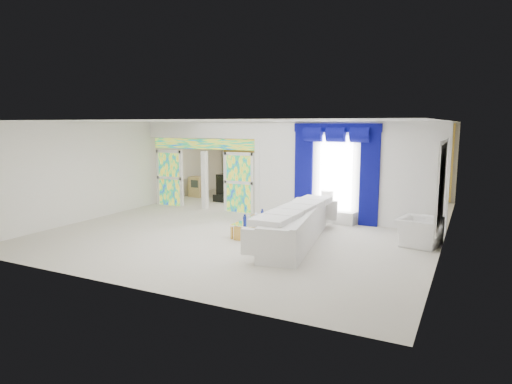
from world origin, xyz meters
The scene contains 22 objects.
floor centered at (0.00, 0.00, 0.00)m, with size 12.00×12.00×0.00m, color #B7AF9E.
dividing_wall centered at (2.15, 1.00, 1.50)m, with size 5.70×0.18×3.00m, color white.
dividing_header centered at (-2.85, 1.00, 2.73)m, with size 4.30×0.18×0.55m, color white.
stained_panel_left centered at (-4.28, 1.00, 1.00)m, with size 0.95×0.04×2.00m, color #994C3F.
stained_panel_right centered at (-1.42, 1.00, 1.00)m, with size 0.95×0.04×2.00m, color #994C3F.
stained_transom centered at (-2.85, 1.00, 2.25)m, with size 4.00×0.05×0.35m, color #994C3F.
window_pane centered at (1.90, 0.90, 1.45)m, with size 1.00×0.02×2.30m, color white.
blue_drape_left centered at (0.90, 0.87, 1.40)m, with size 0.55×0.10×2.80m, color #030447.
blue_drape_right centered at (2.90, 0.87, 1.40)m, with size 0.55×0.10×2.80m, color #030447.
blue_pelmet centered at (1.90, 0.87, 2.82)m, with size 2.60×0.12×0.25m, color #030447.
wall_mirror centered at (4.94, -1.00, 1.55)m, with size 0.04×2.70×1.90m, color white.
gold_curtains centered at (0.00, 5.90, 1.50)m, with size 9.70×0.12×2.90m, color #C4872F.
white_sofa centered at (1.70, -1.75, 0.40)m, with size 0.89×4.15×0.79m, color silver.
coffee_table centered at (0.35, -1.45, 0.18)m, with size 0.54×1.63×0.36m, color #B88A39.
console_table centered at (1.99, 0.80, 0.19)m, with size 1.11×0.35×0.37m, color white.
table_lamp centered at (1.69, 0.80, 0.66)m, with size 0.36×0.36×0.58m, color white.
armchair centered at (4.47, -0.65, 0.34)m, with size 1.03×0.90×0.67m, color silver.
grand_piano centered at (-2.86, 4.03, 0.47)m, with size 1.41×1.85×0.94m, color black.
piano_bench centered at (-2.86, 2.43, 0.14)m, with size 0.83×0.32×0.28m, color black.
tv_console centered at (-4.45, 3.04, 0.41)m, with size 0.56×0.51×0.82m, color #A88654.
chandelier centered at (-2.30, 3.40, 2.65)m, with size 0.60×0.60×0.60m, color gold.
decanters centered at (0.35, -1.55, 0.44)m, with size 0.16×1.17×0.22m.
Camera 1 is at (5.58, -11.85, 2.93)m, focal length 31.14 mm.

